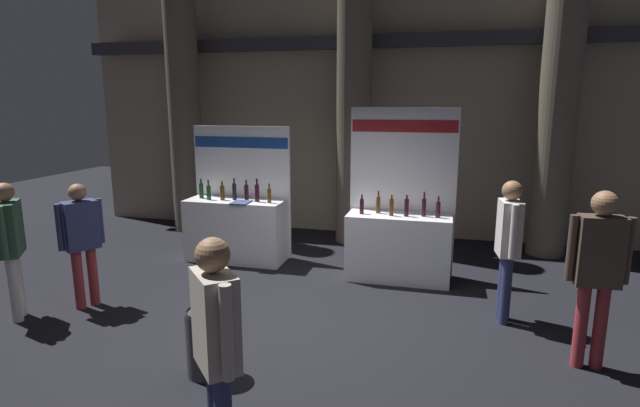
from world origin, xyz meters
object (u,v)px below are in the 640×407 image
exhibitor_booth_0 (237,225)px  visitor_0 (508,240)px  visitor_1 (598,264)px  visitor_2 (216,338)px  visitor_3 (10,238)px  visitor_5 (81,235)px  trash_bin (206,342)px  exhibitor_booth_1 (399,239)px

exhibitor_booth_0 → visitor_0: size_ratio=1.28×
exhibitor_booth_0 → visitor_1: size_ratio=1.23×
visitor_0 → visitor_2: size_ratio=0.98×
visitor_3 → visitor_5: bearing=98.4°
trash_bin → visitor_0: (2.92, 1.98, 0.69)m
visitor_3 → exhibitor_booth_0: bearing=115.6°
exhibitor_booth_0 → visitor_3: 3.28m
exhibitor_booth_1 → visitor_2: 4.45m
exhibitor_booth_1 → trash_bin: 3.52m
exhibitor_booth_1 → visitor_0: (1.38, -1.17, 0.41)m
trash_bin → visitor_5: (-2.25, 1.09, 0.63)m
visitor_5 → visitor_0: bearing=129.8°
trash_bin → visitor_0: visitor_0 is taller
trash_bin → visitor_0: bearing=34.2°
exhibitor_booth_0 → trash_bin: bearing=-71.0°
visitor_1 → visitor_0: bearing=125.0°
exhibitor_booth_0 → visitor_2: size_ratio=1.26×
visitor_2 → visitor_3: size_ratio=1.04×
visitor_1 → visitor_3: size_ratio=1.07×
trash_bin → visitor_1: (3.63, 1.07, 0.75)m
visitor_1 → visitor_5: 5.88m
trash_bin → visitor_1: 3.86m
trash_bin → visitor_0: 3.59m
visitor_0 → visitor_2: visitor_2 is taller
trash_bin → visitor_5: 2.58m
visitor_2 → visitor_5: size_ratio=1.09×
visitor_3 → visitor_5: (0.57, 0.52, -0.05)m
visitor_1 → visitor_5: (-5.88, 0.03, -0.12)m
visitor_0 → visitor_1: (0.71, -0.91, 0.06)m
exhibitor_booth_0 → visitor_5: exhibitor_booth_0 is taller
exhibitor_booth_1 → visitor_1: (2.09, -2.09, 0.47)m
exhibitor_booth_0 → trash_bin: (1.16, -3.38, -0.26)m
visitor_3 → visitor_0: bearing=69.9°
trash_bin → exhibitor_booth_0: bearing=109.0°
exhibitor_booth_1 → visitor_3: bearing=-149.4°
exhibitor_booth_0 → exhibitor_booth_1: 2.71m
visitor_1 → trash_bin: bearing=-166.6°
trash_bin → visitor_3: 2.96m
visitor_1 → visitor_2: (-2.90, -2.27, -0.03)m
trash_bin → visitor_3: (-2.82, 0.58, 0.68)m
exhibitor_booth_0 → visitor_0: (4.08, -1.40, 0.42)m
exhibitor_booth_1 → visitor_1: size_ratio=1.40×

